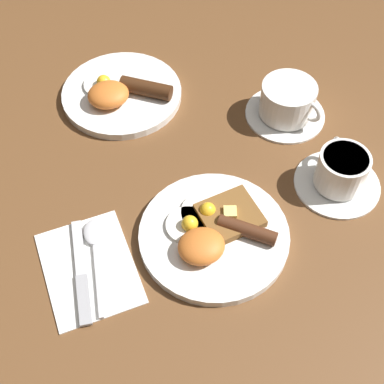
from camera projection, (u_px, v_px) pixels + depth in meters
ground_plane at (214, 238)px, 0.83m from camera, size 3.00×3.00×0.00m
breakfast_plate_near at (214, 233)px, 0.82m from camera, size 0.23×0.23×0.05m
breakfast_plate_far at (121, 93)px, 1.00m from camera, size 0.22×0.22×0.05m
teacup_near at (340, 173)px, 0.87m from camera, size 0.14×0.14×0.07m
teacup_far at (287, 103)px, 0.96m from camera, size 0.15×0.15×0.07m
napkin at (89, 270)px, 0.79m from camera, size 0.15×0.18×0.01m
knife at (82, 276)px, 0.78m from camera, size 0.03×0.18×0.01m
spoon at (95, 242)px, 0.81m from camera, size 0.04×0.17×0.01m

